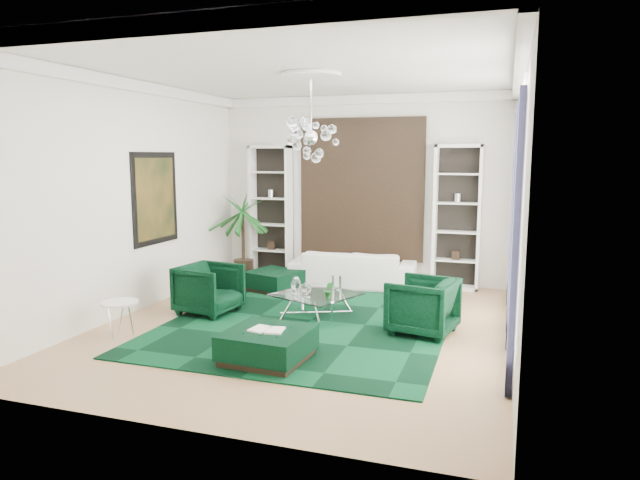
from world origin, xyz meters
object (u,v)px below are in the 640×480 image
(ottoman_side, at_px, (274,281))
(palm, at_px, (243,224))
(armchair_left, at_px, (209,289))
(armchair_right, at_px, (423,306))
(ottoman_front, at_px, (268,346))
(coffee_table, at_px, (316,305))
(side_table, at_px, (121,320))
(sofa, at_px, (353,269))

(ottoman_side, distance_m, palm, 1.74)
(armchair_left, xyz_separation_m, armchair_right, (3.50, -0.00, 0.00))
(armchair_left, bearing_deg, palm, 22.28)
(armchair_right, xyz_separation_m, ottoman_front, (-1.70, -1.75, -0.21))
(ottoman_side, distance_m, ottoman_front, 3.82)
(armchair_right, bearing_deg, armchair_left, -78.81)
(coffee_table, distance_m, ottoman_front, 2.10)
(coffee_table, height_order, side_table, side_table)
(armchair_left, relative_size, side_table, 1.72)
(armchair_right, relative_size, palm, 0.39)
(coffee_table, bearing_deg, palm, 135.59)
(side_table, distance_m, palm, 4.35)
(sofa, relative_size, palm, 1.06)
(sofa, relative_size, armchair_left, 2.72)
(sofa, distance_m, coffee_table, 2.31)
(side_table, bearing_deg, ottoman_front, -5.95)
(coffee_table, bearing_deg, ottoman_front, -88.64)
(side_table, xyz_separation_m, palm, (-0.10, 4.25, 0.90))
(armchair_right, height_order, side_table, armchair_right)
(armchair_left, height_order, coffee_table, armchair_left)
(side_table, height_order, palm, palm)
(armchair_right, height_order, palm, palm)
(armchair_right, bearing_deg, sofa, -135.37)
(armchair_right, distance_m, side_table, 4.37)
(side_table, bearing_deg, palm, 91.35)
(coffee_table, distance_m, side_table, 2.99)
(armchair_left, relative_size, ottoman_front, 0.90)
(armchair_right, distance_m, ottoman_front, 2.45)
(ottoman_front, distance_m, palm, 5.24)
(armchair_left, distance_m, ottoman_side, 1.86)
(sofa, height_order, armchair_left, armchair_left)
(coffee_table, bearing_deg, ottoman_side, 132.95)
(armchair_left, relative_size, ottoman_side, 1.03)
(armchair_right, height_order, ottoman_front, armchair_right)
(ottoman_side, bearing_deg, armchair_right, -30.14)
(ottoman_side, height_order, ottoman_front, ottoman_front)
(sofa, height_order, armchair_right, armchair_right)
(ottoman_side, bearing_deg, palm, 139.18)
(sofa, xyz_separation_m, palm, (-2.45, 0.10, 0.80))
(armchair_left, distance_m, ottoman_front, 2.52)
(sofa, distance_m, ottoman_front, 4.40)
(sofa, height_order, palm, palm)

